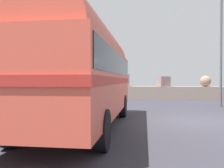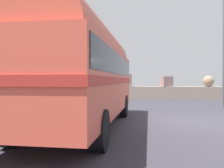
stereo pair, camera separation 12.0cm
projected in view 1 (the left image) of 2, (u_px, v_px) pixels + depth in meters
ground at (193, 121)px, 9.61m from camera, size 32.00×26.00×0.02m
breakwater at (163, 91)px, 21.33m from camera, size 31.36×2.37×2.48m
vintage_coach at (84, 68)px, 8.22m from camera, size 2.56×8.62×3.70m
lamp_post at (221, 40)px, 14.86m from camera, size 0.59×0.88×7.32m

